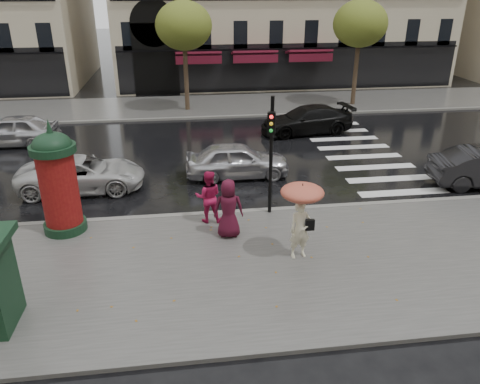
{
  "coord_description": "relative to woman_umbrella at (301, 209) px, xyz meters",
  "views": [
    {
      "loc": [
        -2.59,
        -11.73,
        7.51
      ],
      "look_at": [
        -0.81,
        1.5,
        1.54
      ],
      "focal_mm": 35.0,
      "sensor_mm": 36.0,
      "label": 1
    }
  ],
  "objects": [
    {
      "name": "traffic_light",
      "position": [
        -0.32,
        2.92,
        0.94
      ],
      "size": [
        0.3,
        0.4,
        4.12
      ],
      "color": "black",
      "rests_on": "near_sidewalk"
    },
    {
      "name": "car_black",
      "position": [
        3.58,
        12.53,
        -0.95
      ],
      "size": [
        5.23,
        2.68,
        1.45
      ],
      "primitive_type": "imported",
      "rotation": [
        0.0,
        0.0,
        -1.44
      ],
      "color": "black",
      "rests_on": "ground"
    },
    {
      "name": "car_far_silver",
      "position": [
        -11.66,
        12.38,
        -0.9
      ],
      "size": [
        4.61,
        2.0,
        1.55
      ],
      "primitive_type": "imported",
      "rotation": [
        0.0,
        0.0,
        -1.61
      ],
      "color": "#B8B8BD",
      "rests_on": "ground"
    },
    {
      "name": "near_kerb",
      "position": [
        -0.71,
        3.2,
        -1.61
      ],
      "size": [
        90.0,
        0.25,
        0.14
      ],
      "primitive_type": "cube",
      "color": "slate",
      "rests_on": "ground"
    },
    {
      "name": "near_sidewalk",
      "position": [
        -0.71,
        -0.3,
        -1.62
      ],
      "size": [
        90.0,
        7.0,
        0.12
      ],
      "primitive_type": "cube",
      "color": "#474744",
      "rests_on": "ground"
    },
    {
      "name": "car_silver",
      "position": [
        -0.97,
        6.73,
        -0.94
      ],
      "size": [
        4.33,
        1.75,
        1.47
      ],
      "primitive_type": "imported",
      "rotation": [
        0.0,
        0.0,
        1.57
      ],
      "color": "silver",
      "rests_on": "ground"
    },
    {
      "name": "woman_umbrella",
      "position": [
        0.0,
        0.0,
        0.0
      ],
      "size": [
        1.23,
        1.23,
        2.36
      ],
      "color": "#F4ECC9",
      "rests_on": "near_sidewalk"
    },
    {
      "name": "tree_far_left",
      "position": [
        -2.71,
        18.2,
        3.49
      ],
      "size": [
        3.4,
        3.4,
        6.64
      ],
      "color": "#38281C",
      "rests_on": "ground"
    },
    {
      "name": "man_burgundy",
      "position": [
        -1.91,
        1.51,
        -0.6
      ],
      "size": [
        0.98,
        0.67,
        1.91
      ],
      "primitive_type": "imported",
      "rotation": [
        0.0,
        0.0,
        3.07
      ],
      "color": "#480E21",
      "rests_on": "near_sidewalk"
    },
    {
      "name": "far_sidewalk",
      "position": [
        -0.71,
        19.2,
        -1.62
      ],
      "size": [
        90.0,
        6.0,
        0.12
      ],
      "primitive_type": "cube",
      "color": "#474744",
      "rests_on": "ground"
    },
    {
      "name": "ground",
      "position": [
        -0.71,
        0.2,
        -1.68
      ],
      "size": [
        160.0,
        160.0,
        0.0
      ],
      "primitive_type": "plane",
      "color": "black",
      "rests_on": "ground"
    },
    {
      "name": "tree_far_right",
      "position": [
        8.29,
        18.2,
        3.49
      ],
      "size": [
        3.4,
        3.4,
        6.64
      ],
      "color": "#38281C",
      "rests_on": "ground"
    },
    {
      "name": "far_kerb",
      "position": [
        -0.71,
        16.2,
        -1.61
      ],
      "size": [
        90.0,
        0.25,
        0.14
      ],
      "primitive_type": "cube",
      "color": "slate",
      "rests_on": "ground"
    },
    {
      "name": "car_white",
      "position": [
        -7.2,
        6.17,
        -1.0
      ],
      "size": [
        4.87,
        2.31,
        1.34
      ],
      "primitive_type": "imported",
      "rotation": [
        0.0,
        0.0,
        1.59
      ],
      "color": "#B9B9B9",
      "rests_on": "ground"
    },
    {
      "name": "zebra_crossing",
      "position": [
        5.29,
        9.8,
        -1.67
      ],
      "size": [
        3.6,
        11.75,
        0.01
      ],
      "primitive_type": "cube",
      "color": "silver",
      "rests_on": "ground"
    },
    {
      "name": "woman_red",
      "position": [
        -2.47,
        2.6,
        -0.65
      ],
      "size": [
        0.93,
        0.75,
        1.81
      ],
      "primitive_type": "imported",
      "rotation": [
        0.0,
        0.0,
        3.06
      ],
      "color": "#B61648",
      "rests_on": "near_sidewalk"
    },
    {
      "name": "morris_column",
      "position": [
        -7.16,
        2.6,
        0.23
      ],
      "size": [
        1.39,
        1.39,
        3.73
      ],
      "color": "black",
      "rests_on": "near_sidewalk"
    }
  ]
}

